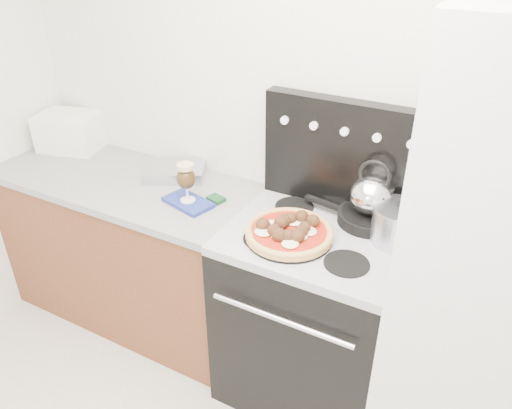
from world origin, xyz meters
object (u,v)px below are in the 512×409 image
Objects in this scene: skillet at (369,218)px; base_cabinet at (134,251)px; tea_kettle at (372,192)px; stock_pot at (397,225)px; pizza at (289,231)px; pizza_pan at (289,237)px; toaster_oven at (70,131)px; beer_glass at (186,182)px; oven_mitt at (188,202)px; fridge at (496,281)px; stove_body at (312,317)px.

base_cabinet is at bearing -172.84° from skillet.
tea_kettle reaches higher than stock_pot.
pizza is 0.38m from skillet.
skillet is (0.25, 0.28, -0.01)m from pizza.
pizza_pan is 1.00× the size of pizza.
toaster_oven is 0.91× the size of pizza.
beer_glass is 0.84m from tea_kettle.
beer_glass is 0.53× the size of pizza_pan.
beer_glass is 0.84m from skillet.
toaster_oven is at bearing 167.42° from oven_mitt.
skillet reaches higher than pizza_pan.
base_cabinet is 3.98× the size of pizza_pan.
fridge is 0.80m from pizza_pan.
toaster_oven reaches higher than pizza_pan.
stock_pot is at bearing -17.88° from toaster_oven.
beer_glass reaches higher than pizza_pan.
fridge is 9.75× the size of beer_glass.
tea_kettle is (0.81, 0.22, 0.16)m from oven_mitt.
skillet is (1.79, 0.00, -0.06)m from toaster_oven.
pizza is (0.56, -0.06, 0.05)m from oven_mitt.
base_cabinet is 6.89× the size of tea_kettle.
skillet is (0.81, 0.22, 0.03)m from oven_mitt.
base_cabinet is 0.75m from beer_glass.
stock_pot reaches higher than stove_body.
base_cabinet is at bearing 178.70° from stove_body.
toaster_oven is at bearing 176.59° from tea_kettle.
skillet is at bearing 158.77° from fridge.
pizza is at bearing -6.10° from oven_mitt.
stove_body is at bearing 45.75° from pizza_pan.
stove_body is at bearing 177.95° from fridge.
base_cabinet is 6.12× the size of oven_mitt.
beer_glass reaches higher than pizza.
toaster_oven is at bearing 174.91° from fridge.
beer_glass reaches higher than toaster_oven.
fridge is 5.21× the size of pizza_pan.
pizza_pan reaches higher than stove_body.
pizza_pan is (-0.79, -0.07, -0.02)m from fridge.
stock_pot is (0.95, 0.13, 0.09)m from oven_mitt.
fridge is at bearing -2.05° from stove_body.
stock_pot is at bearing 26.08° from pizza_pan.
fridge reaches higher than stove_body.
tea_kettle is (0.16, 0.18, 0.63)m from stove_body.
toaster_oven is 1.01m from oven_mitt.
beer_glass is 0.71× the size of skillet.
tea_kettle is at bearing -15.32° from toaster_oven.
toaster_oven is 1.21× the size of skillet.
stove_body is 0.46× the size of fridge.
pizza_pan is at bearing -6.79° from base_cabinet.
pizza_pan is (0.56, -0.06, -0.09)m from beer_glass.
stock_pot is at bearing -34.94° from tea_kettle.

